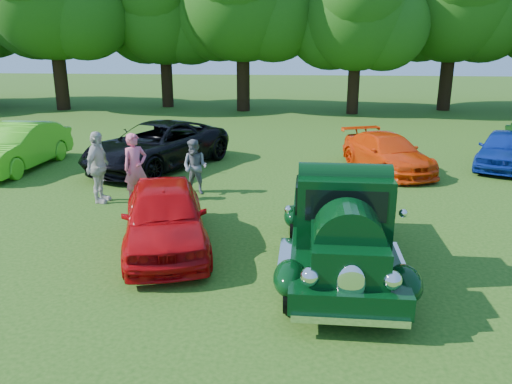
# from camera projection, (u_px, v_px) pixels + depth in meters

# --- Properties ---
(ground) EXTENTS (120.00, 120.00, 0.00)m
(ground) POSITION_uv_depth(u_px,v_px,m) (273.00, 277.00, 9.34)
(ground) COLOR #204A11
(ground) RESTS_ON ground
(hero_pickup) EXTENTS (2.35, 5.04, 1.97)m
(hero_pickup) POSITION_uv_depth(u_px,v_px,m) (341.00, 228.00, 9.44)
(hero_pickup) COLOR black
(hero_pickup) RESTS_ON ground
(red_convertible) EXTENTS (2.84, 4.52, 1.43)m
(red_convertible) POSITION_uv_depth(u_px,v_px,m) (165.00, 216.00, 10.50)
(red_convertible) COLOR #B8070B
(red_convertible) RESTS_ON ground
(back_car_lime) EXTENTS (1.78, 4.78, 1.56)m
(back_car_lime) POSITION_uv_depth(u_px,v_px,m) (17.00, 147.00, 17.09)
(back_car_lime) COLOR #48C81A
(back_car_lime) RESTS_ON ground
(back_car_black) EXTENTS (4.73, 6.26, 1.58)m
(back_car_black) POSITION_uv_depth(u_px,v_px,m) (157.00, 145.00, 17.27)
(back_car_black) COLOR black
(back_car_black) RESTS_ON ground
(back_car_orange) EXTENTS (3.21, 4.63, 1.24)m
(back_car_orange) POSITION_uv_depth(u_px,v_px,m) (387.00, 153.00, 16.89)
(back_car_orange) COLOR #E63908
(back_car_orange) RESTS_ON ground
(back_car_blue) EXTENTS (3.07, 4.13, 1.31)m
(back_car_blue) POSITION_uv_depth(u_px,v_px,m) (504.00, 149.00, 17.28)
(back_car_blue) COLOR navy
(back_car_blue) RESTS_ON ground
(spectator_pink) EXTENTS (0.81, 0.81, 1.89)m
(spectator_pink) POSITION_uv_depth(u_px,v_px,m) (135.00, 168.00, 13.56)
(spectator_pink) COLOR #EA6081
(spectator_pink) RESTS_ON ground
(spectator_grey) EXTENTS (0.90, 0.78, 1.58)m
(spectator_grey) POSITION_uv_depth(u_px,v_px,m) (195.00, 167.00, 14.29)
(spectator_grey) COLOR slate
(spectator_grey) RESTS_ON ground
(spectator_white) EXTENTS (0.52, 1.17, 1.96)m
(spectator_white) POSITION_uv_depth(u_px,v_px,m) (98.00, 167.00, 13.45)
(spectator_white) COLOR beige
(spectator_white) RESTS_ON ground
(tree_line) EXTENTS (64.11, 9.86, 11.02)m
(tree_line) POSITION_uv_depth(u_px,v_px,m) (269.00, 2.00, 30.47)
(tree_line) COLOR black
(tree_line) RESTS_ON ground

